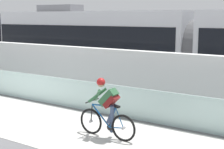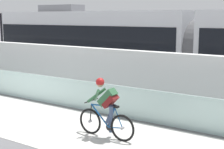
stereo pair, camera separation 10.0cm
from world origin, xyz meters
name	(u,v)px [view 1 (the left image)]	position (x,y,z in m)	size (l,w,h in m)	color
glass_parapet	(35,88)	(0.00, 1.85, 0.51)	(32.00, 0.05, 1.02)	silver
concrete_barrier_wall	(66,69)	(0.00, 3.65, 0.99)	(32.00, 0.36, 1.97)	white
tram_rail_near	(100,83)	(0.00, 6.13, 0.00)	(32.00, 0.08, 0.01)	#595654
tram_rail_far	(116,78)	(0.00, 7.57, 0.00)	(32.00, 0.08, 0.01)	#595654
tram	(197,48)	(4.55, 6.85, 1.89)	(22.56, 2.54, 3.81)	silver
cyclist_on_bike	(107,109)	(4.61, 0.00, 0.78)	(1.77, 0.58, 1.61)	black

